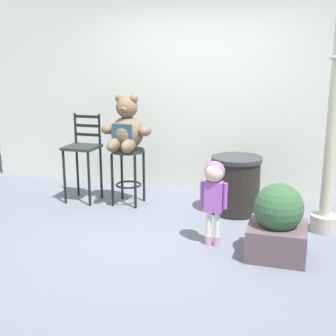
# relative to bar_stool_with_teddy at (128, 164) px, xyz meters

# --- Properties ---
(ground_plane) EXTENTS (24.00, 24.00, 0.00)m
(ground_plane) POSITION_rel_bar_stool_with_teddy_xyz_m (0.67, -0.90, -0.51)
(ground_plane) COLOR slate
(building_wall) EXTENTS (6.34, 0.30, 3.60)m
(building_wall) POSITION_rel_bar_stool_with_teddy_xyz_m (0.67, 0.94, 1.29)
(building_wall) COLOR silver
(building_wall) RESTS_ON ground_plane
(bar_stool_with_teddy) EXTENTS (0.40, 0.40, 0.71)m
(bar_stool_with_teddy) POSITION_rel_bar_stool_with_teddy_xyz_m (0.00, 0.00, 0.00)
(bar_stool_with_teddy) COLOR #232A26
(bar_stool_with_teddy) RESTS_ON ground_plane
(teddy_bear) EXTENTS (0.63, 0.56, 0.67)m
(teddy_bear) POSITION_rel_bar_stool_with_teddy_xyz_m (0.00, -0.03, 0.45)
(teddy_bear) COLOR brown
(teddy_bear) RESTS_ON bar_stool_with_teddy
(child_walking) EXTENTS (0.27, 0.21, 0.85)m
(child_walking) POSITION_rel_bar_stool_with_teddy_xyz_m (1.28, -0.96, 0.10)
(child_walking) COLOR #C18FA0
(child_walking) RESTS_ON ground_plane
(trash_bin) EXTENTS (0.59, 0.59, 0.68)m
(trash_bin) POSITION_rel_bar_stool_with_teddy_xyz_m (1.35, 0.06, -0.17)
(trash_bin) COLOR black
(trash_bin) RESTS_ON ground_plane
(lamppost) EXTENTS (0.28, 0.28, 3.14)m
(lamppost) POSITION_rel_bar_stool_with_teddy_xyz_m (2.34, -0.26, 0.76)
(lamppost) COLOR #B3A7A2
(lamppost) RESTS_ON ground_plane
(bar_chair_empty) EXTENTS (0.40, 0.40, 1.11)m
(bar_chair_empty) POSITION_rel_bar_stool_with_teddy_xyz_m (-0.60, -0.03, 0.13)
(bar_chair_empty) COLOR #232A26
(bar_chair_empty) RESTS_ON ground_plane
(planter_with_shrub) EXTENTS (0.53, 0.53, 0.70)m
(planter_with_shrub) POSITION_rel_bar_stool_with_teddy_xyz_m (1.90, -1.03, -0.19)
(planter_with_shrub) COLOR #59484F
(planter_with_shrub) RESTS_ON ground_plane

